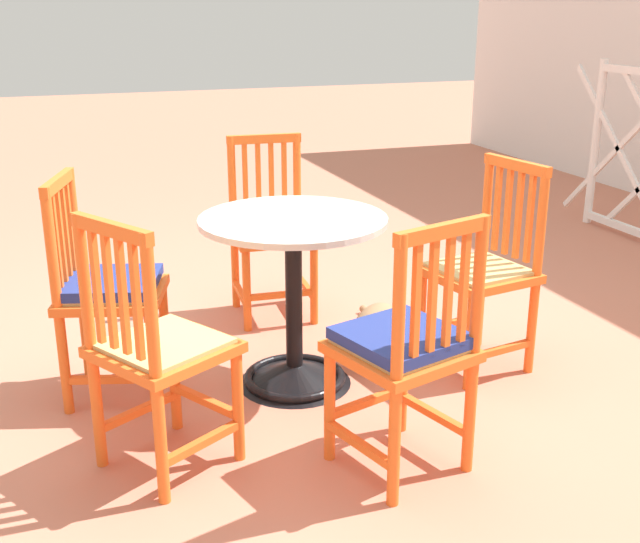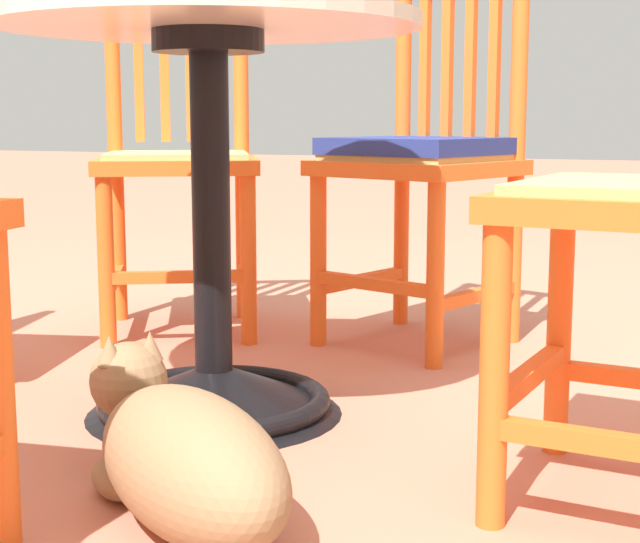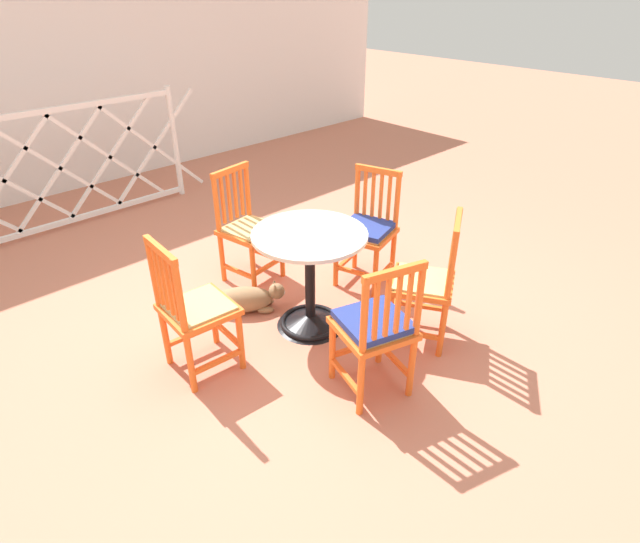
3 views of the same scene
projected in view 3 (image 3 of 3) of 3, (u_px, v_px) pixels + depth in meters
name	position (u px, v px, depth m)	size (l,w,h in m)	color
ground_plane	(299.00, 335.00, 3.59)	(24.00, 24.00, 0.00)	#C6755B
building_wall_backdrop	(41.00, 59.00, 5.37)	(10.00, 0.20, 2.80)	white
lattice_fence_panel	(60.00, 168.00, 4.86)	(3.01, 0.06, 1.18)	white
cafe_table	(310.00, 291.00, 3.55)	(0.76, 0.76, 0.73)	black
orange_chair_at_corner	(248.00, 229.00, 4.06)	(0.46, 0.46, 0.91)	orange
orange_chair_by_planter	(194.00, 311.00, 3.09)	(0.43, 0.43, 0.91)	orange
orange_chair_near_fence	(375.00, 328.00, 2.91)	(0.50, 0.50, 0.91)	orange
orange_chair_facing_out	(426.00, 283.00, 3.36)	(0.55, 0.55, 0.91)	orange
orange_chair_tucked_in	(367.00, 231.00, 4.01)	(0.50, 0.50, 0.91)	orange
tabby_cat	(248.00, 299.00, 3.81)	(0.68, 0.43, 0.23)	#8E704C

